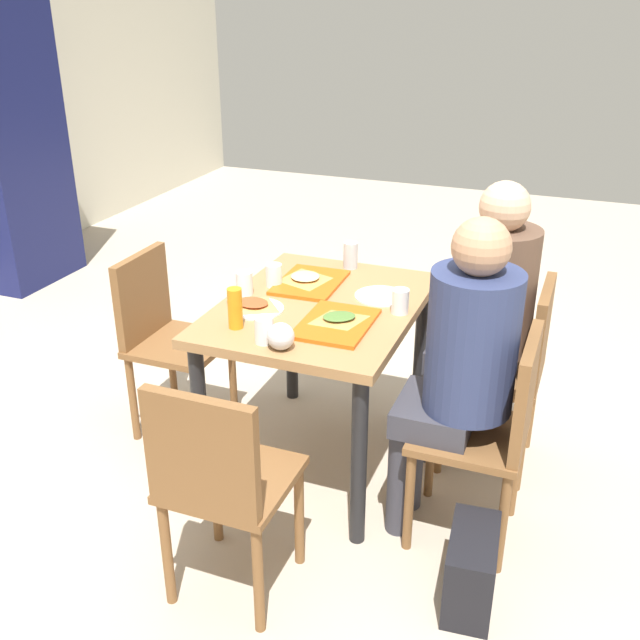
# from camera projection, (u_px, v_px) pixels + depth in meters

# --- Properties ---
(ground_plane) EXTENTS (10.00, 10.00, 0.02)m
(ground_plane) POSITION_uv_depth(u_px,v_px,m) (320.00, 459.00, 3.36)
(ground_plane) COLOR #B7A893
(main_table) EXTENTS (1.03, 0.78, 0.76)m
(main_table) POSITION_uv_depth(u_px,v_px,m) (320.00, 328.00, 3.08)
(main_table) COLOR #9E7247
(main_table) RESTS_ON ground_plane
(chair_near_left) EXTENTS (0.40, 0.40, 0.86)m
(chair_near_left) POSITION_uv_depth(u_px,v_px,m) (493.00, 425.00, 2.67)
(chair_near_left) COLOR brown
(chair_near_left) RESTS_ON ground_plane
(chair_near_right) EXTENTS (0.40, 0.40, 0.86)m
(chair_near_right) POSITION_uv_depth(u_px,v_px,m) (513.00, 363.00, 3.10)
(chair_near_right) COLOR brown
(chair_near_right) RESTS_ON ground_plane
(chair_far_side) EXTENTS (0.40, 0.40, 0.86)m
(chair_far_side) POSITION_uv_depth(u_px,v_px,m) (163.00, 330.00, 3.40)
(chair_far_side) COLOR brown
(chair_far_side) RESTS_ON ground_plane
(chair_left_end) EXTENTS (0.40, 0.40, 0.86)m
(chair_left_end) POSITION_uv_depth(u_px,v_px,m) (219.00, 478.00, 2.38)
(chair_left_end) COLOR brown
(chair_left_end) RESTS_ON ground_plane
(person_in_red) EXTENTS (0.32, 0.42, 1.27)m
(person_in_red) POSITION_uv_depth(u_px,v_px,m) (460.00, 358.00, 2.61)
(person_in_red) COLOR #383842
(person_in_red) RESTS_ON ground_plane
(person_in_brown_jacket) EXTENTS (0.32, 0.42, 1.27)m
(person_in_brown_jacket) POSITION_uv_depth(u_px,v_px,m) (485.00, 304.00, 3.05)
(person_in_brown_jacket) COLOR #383842
(person_in_brown_jacket) RESTS_ON ground_plane
(tray_red_near) EXTENTS (0.36, 0.27, 0.02)m
(tray_red_near) POSITION_uv_depth(u_px,v_px,m) (336.00, 324.00, 2.83)
(tray_red_near) COLOR #D85914
(tray_red_near) RESTS_ON main_table
(tray_red_far) EXTENTS (0.37, 0.27, 0.02)m
(tray_red_far) POSITION_uv_depth(u_px,v_px,m) (310.00, 282.00, 3.22)
(tray_red_far) COLOR #D85914
(tray_red_far) RESTS_ON main_table
(paper_plate_center) EXTENTS (0.22, 0.22, 0.01)m
(paper_plate_center) POSITION_uv_depth(u_px,v_px,m) (257.00, 309.00, 2.97)
(paper_plate_center) COLOR white
(paper_plate_center) RESTS_ON main_table
(paper_plate_near_edge) EXTENTS (0.22, 0.22, 0.01)m
(paper_plate_near_edge) POSITION_uv_depth(u_px,v_px,m) (381.00, 296.00, 3.09)
(paper_plate_near_edge) COLOR white
(paper_plate_near_edge) RESTS_ON main_table
(pizza_slice_a) EXTENTS (0.23, 0.23, 0.02)m
(pizza_slice_a) POSITION_uv_depth(u_px,v_px,m) (339.00, 318.00, 2.84)
(pizza_slice_a) COLOR #C68C47
(pizza_slice_a) RESTS_ON tray_red_near
(pizza_slice_b) EXTENTS (0.26, 0.25, 0.02)m
(pizza_slice_b) POSITION_uv_depth(u_px,v_px,m) (305.00, 278.00, 3.23)
(pizza_slice_b) COLOR #C68C47
(pizza_slice_b) RESTS_ON tray_red_far
(pizza_slice_c) EXTENTS (0.19, 0.21, 0.02)m
(pizza_slice_c) POSITION_uv_depth(u_px,v_px,m) (253.00, 304.00, 2.99)
(pizza_slice_c) COLOR tan
(pizza_slice_c) RESTS_ON paper_plate_center
(plastic_cup_a) EXTENTS (0.07, 0.07, 0.10)m
(plastic_cup_a) POSITION_uv_depth(u_px,v_px,m) (244.00, 283.00, 3.10)
(plastic_cup_a) COLOR white
(plastic_cup_a) RESTS_ON main_table
(plastic_cup_b) EXTENTS (0.07, 0.07, 0.10)m
(plastic_cup_b) POSITION_uv_depth(u_px,v_px,m) (400.00, 301.00, 2.93)
(plastic_cup_b) COLOR white
(plastic_cup_b) RESTS_ON main_table
(plastic_cup_c) EXTENTS (0.07, 0.07, 0.10)m
(plastic_cup_c) POSITION_uv_depth(u_px,v_px,m) (264.00, 330.00, 2.68)
(plastic_cup_c) COLOR white
(plastic_cup_c) RESTS_ON main_table
(plastic_cup_d) EXTENTS (0.07, 0.07, 0.10)m
(plastic_cup_d) POSITION_uv_depth(u_px,v_px,m) (274.00, 275.00, 3.18)
(plastic_cup_d) COLOR white
(plastic_cup_d) RESTS_ON main_table
(soda_can) EXTENTS (0.07, 0.07, 0.12)m
(soda_can) POSITION_uv_depth(u_px,v_px,m) (351.00, 255.00, 3.39)
(soda_can) COLOR #B7BCC6
(soda_can) RESTS_ON main_table
(condiment_bottle) EXTENTS (0.06, 0.06, 0.16)m
(condiment_bottle) POSITION_uv_depth(u_px,v_px,m) (235.00, 308.00, 2.79)
(condiment_bottle) COLOR orange
(condiment_bottle) RESTS_ON main_table
(foil_bundle) EXTENTS (0.10, 0.10, 0.10)m
(foil_bundle) POSITION_uv_depth(u_px,v_px,m) (281.00, 336.00, 2.64)
(foil_bundle) COLOR silver
(foil_bundle) RESTS_ON main_table
(handbag) EXTENTS (0.33, 0.19, 0.28)m
(handbag) POSITION_uv_depth(u_px,v_px,m) (471.00, 569.00, 2.52)
(handbag) COLOR black
(handbag) RESTS_ON ground_plane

